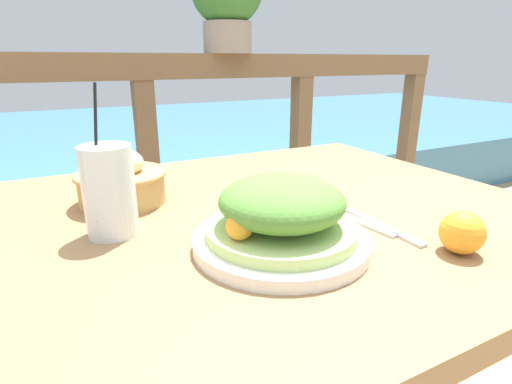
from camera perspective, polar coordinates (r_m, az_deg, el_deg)
name	(u,v)px	position (r m, az deg, el deg)	size (l,w,h in m)	color
patio_table	(247,256)	(0.81, -1.29, -9.10)	(1.17, 0.90, 0.76)	#997047
railing_fence	(147,147)	(1.55, -15.24, 6.19)	(2.80, 0.08, 1.06)	brown
sea_backdrop	(91,153)	(4.09, -22.53, 5.16)	(12.00, 4.00, 0.41)	teal
salad_plate	(282,218)	(0.61, 3.68, -3.71)	(0.28, 0.28, 0.11)	white
drink_glass	(109,191)	(0.69, -20.25, 0.14)	(0.08, 0.08, 0.25)	silver
bread_basket	(122,181)	(0.85, -18.65, 1.44)	(0.18, 0.18, 0.11)	tan
fork	(355,219)	(0.75, 13.94, -3.83)	(0.04, 0.18, 0.00)	silver
knife	(382,226)	(0.73, 17.60, -4.66)	(0.02, 0.18, 0.00)	silver
orange_near_glass	(462,232)	(0.68, 27.36, -5.15)	(0.07, 0.07, 0.07)	#F9A328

